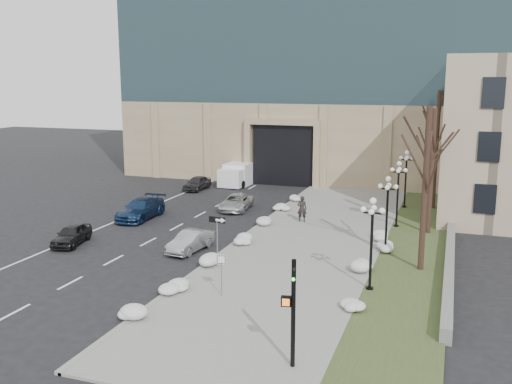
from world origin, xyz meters
TOP-DOWN VIEW (x-y plane):
  - ground at (0.00, 0.00)m, footprint 160.00×160.00m
  - sidewalk at (3.50, 14.00)m, footprint 9.00×40.00m
  - curb at (-1.00, 14.00)m, footprint 0.30×40.00m
  - grass_strip at (10.00, 14.00)m, footprint 4.00×40.00m
  - stone_wall at (12.00, 16.00)m, footprint 0.50×30.00m
  - office_tower at (-2.01, 43.58)m, footprint 40.00×24.70m
  - car_a at (-10.84, 7.96)m, footprint 2.31×4.00m
  - car_b at (-3.05, 9.12)m, footprint 1.73×3.91m
  - car_c at (-10.19, 15.39)m, footprint 2.20×5.18m
  - car_d at (-4.46, 20.50)m, footprint 2.50×4.63m
  - car_e at (-11.00, 27.09)m, footprint 1.64×3.87m
  - pedestrian at (1.64, 18.06)m, footprint 0.77×0.57m
  - box_truck at (-8.23, 31.65)m, footprint 2.54×6.83m
  - one_way_sign at (-0.28, 7.22)m, footprint 1.05×0.29m
  - keep_sign at (1.68, 2.74)m, footprint 0.46×0.17m
  - traffic_signal at (6.74, -2.78)m, footprint 0.72×0.95m
  - snow_clump_a at (-0.84, -1.54)m, footprint 1.10×1.60m
  - snow_clump_b at (-0.44, 2.56)m, footprint 1.10×1.60m
  - snow_clump_c at (-0.65, 6.64)m, footprint 1.10×1.60m
  - snow_clump_d at (-0.52, 11.21)m, footprint 1.10×1.60m
  - snow_clump_e at (-0.88, 16.34)m, footprint 1.10×1.60m
  - snow_clump_f at (-0.82, 21.00)m, footprint 1.10×1.60m
  - snow_clump_g at (-0.70, 24.76)m, footprint 1.10×1.60m
  - snow_clump_h at (7.80, 2.92)m, footprint 1.10×1.60m
  - snow_clump_i at (7.47, 8.76)m, footprint 1.10×1.60m
  - snow_clump_j at (7.71, 15.19)m, footprint 1.10×1.60m
  - snow_clump_k at (8.02, 12.81)m, footprint 1.10×1.60m
  - lamppost_a at (8.30, 6.00)m, footprint 1.18×1.18m
  - lamppost_b at (8.30, 12.50)m, footprint 1.18×1.18m
  - lamppost_c at (8.30, 19.00)m, footprint 1.18×1.18m
  - lamppost_d at (8.30, 25.50)m, footprint 1.18×1.18m
  - tree_near at (10.50, 10.00)m, footprint 3.20×3.20m
  - tree_mid at (10.50, 18.00)m, footprint 3.20×3.20m
  - tree_far at (10.50, 26.00)m, footprint 3.20×3.20m

SIDE VIEW (x-z plane):
  - ground at x=0.00m, z-range 0.00..0.00m
  - grass_strip at x=10.00m, z-range 0.00..0.10m
  - sidewalk at x=3.50m, z-range 0.00..0.12m
  - curb at x=-1.00m, z-range 0.00..0.14m
  - snow_clump_a at x=-0.84m, z-range 0.12..0.48m
  - snow_clump_b at x=-0.44m, z-range 0.12..0.48m
  - snow_clump_c at x=-0.65m, z-range 0.12..0.48m
  - snow_clump_d at x=-0.52m, z-range 0.12..0.48m
  - snow_clump_e at x=-0.88m, z-range 0.12..0.48m
  - snow_clump_f at x=-0.82m, z-range 0.12..0.48m
  - snow_clump_g at x=-0.70m, z-range 0.12..0.48m
  - snow_clump_h at x=7.80m, z-range 0.12..0.48m
  - snow_clump_i at x=7.47m, z-range 0.12..0.48m
  - snow_clump_j at x=7.71m, z-range 0.12..0.48m
  - snow_clump_k at x=8.02m, z-range 0.12..0.48m
  - stone_wall at x=12.00m, z-range 0.00..0.70m
  - car_d at x=-4.46m, z-range 0.00..1.23m
  - car_b at x=-3.05m, z-range 0.00..1.25m
  - car_a at x=-10.84m, z-range 0.00..1.28m
  - car_e at x=-11.00m, z-range 0.00..1.31m
  - car_c at x=-10.19m, z-range 0.00..1.49m
  - box_truck at x=-8.23m, z-range -0.03..2.12m
  - pedestrian at x=1.64m, z-range 0.12..2.04m
  - keep_sign at x=1.68m, z-range 0.51..2.67m
  - traffic_signal at x=6.74m, z-range -0.01..4.16m
  - one_way_sign at x=-0.28m, z-range 0.91..3.72m
  - lamppost_a at x=8.30m, z-range 0.69..5.45m
  - lamppost_b at x=8.30m, z-range 0.69..5.45m
  - lamppost_c at x=8.30m, z-range 0.69..5.45m
  - lamppost_d at x=8.30m, z-range 0.69..5.45m
  - tree_mid at x=10.50m, z-range 1.25..9.75m
  - tree_near at x=10.50m, z-range 1.33..10.33m
  - tree_far at x=10.50m, z-range 1.40..10.90m
  - office_tower at x=-2.01m, z-range 0.49..36.49m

